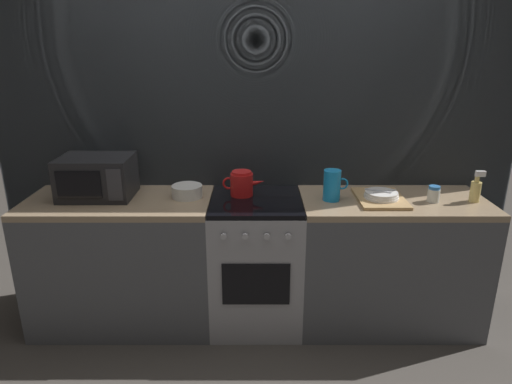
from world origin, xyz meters
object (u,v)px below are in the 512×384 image
stove_unit (256,262)px  pitcher (332,185)px  dish_pile (380,197)px  kettle (241,184)px  spice_jar (433,194)px  microwave (96,177)px  spray_bottle (475,190)px  mixing_bowl (187,191)px

stove_unit → pitcher: bearing=-1.4°
dish_pile → kettle: bearing=173.6°
spice_jar → microwave: bearing=177.3°
microwave → spray_bottle: bearing=-2.3°
microwave → stove_unit: bearing=-3.1°
mixing_bowl → microwave: bearing=179.1°
stove_unit → microwave: (-1.04, 0.06, 0.59)m
stove_unit → mixing_bowl: (-0.45, 0.05, 0.49)m
microwave → dish_pile: (1.84, -0.07, -0.11)m
microwave → mixing_bowl: microwave is taller
mixing_bowl → dish_pile: (1.26, -0.07, -0.02)m
kettle → dish_pile: 0.90m
microwave → spray_bottle: 2.44m
mixing_bowl → pitcher: 0.94m
dish_pile → spray_bottle: spray_bottle is taller
microwave → kettle: microwave is taller
mixing_bowl → pitcher: size_ratio=1.00×
microwave → pitcher: 1.53m
pitcher → spray_bottle: size_ratio=0.99×
pitcher → spray_bottle: spray_bottle is taller
kettle → mixing_bowl: 0.36m
stove_unit → spray_bottle: spray_bottle is taller
microwave → spice_jar: bearing=-2.7°
dish_pile → spray_bottle: (0.59, -0.02, 0.06)m
spray_bottle → mixing_bowl: bearing=177.3°
dish_pile → spice_jar: 0.33m
microwave → spice_jar: 2.17m
mixing_bowl → dish_pile: size_ratio=0.50×
mixing_bowl → spray_bottle: 1.85m
microwave → spice_jar: (2.17, -0.10, -0.08)m
stove_unit → spray_bottle: 1.49m
spice_jar → kettle: bearing=174.1°
stove_unit → pitcher: size_ratio=4.50×
stove_unit → mixing_bowl: bearing=173.9°
pitcher → spice_jar: 0.65m
spray_bottle → kettle: bearing=175.3°
mixing_bowl → spice_jar: size_ratio=1.90×
pitcher → kettle: bearing=170.7°
pitcher → dish_pile: pitcher is taller
spice_jar → spray_bottle: size_ratio=0.52×
microwave → dish_pile: size_ratio=1.15×
stove_unit → spice_jar: 1.24m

